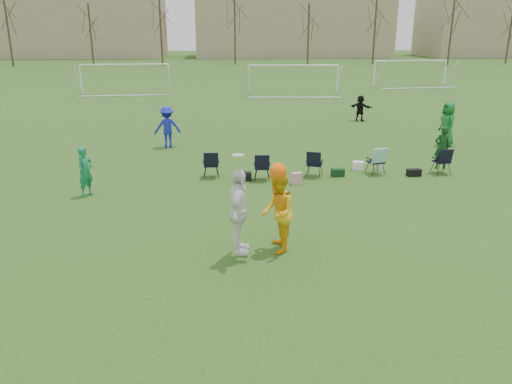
{
  "coord_description": "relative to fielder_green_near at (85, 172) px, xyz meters",
  "views": [
    {
      "loc": [
        -1.55,
        -9.62,
        5.1
      ],
      "look_at": [
        -0.84,
        2.24,
        1.25
      ],
      "focal_mm": 35.0,
      "sensor_mm": 36.0,
      "label": 1
    }
  ],
  "objects": [
    {
      "name": "ground",
      "position": [
        6.08,
        -6.02,
        -0.81
      ],
      "size": [
        260.0,
        260.0,
        0.0
      ],
      "primitive_type": "plane",
      "color": "#214D18",
      "rests_on": "ground"
    },
    {
      "name": "building_row",
      "position": [
        12.8,
        89.98,
        5.18
      ],
      "size": [
        126.0,
        16.0,
        13.0
      ],
      "color": "tan",
      "rests_on": "ground"
    },
    {
      "name": "goal_left",
      "position": [
        -3.92,
        27.98,
        1.11
      ],
      "size": [
        7.39,
        0.76,
        2.46
      ],
      "rotation": [
        0.0,
        0.0,
        0.09
      ],
      "color": "white",
      "rests_on": "ground"
    },
    {
      "name": "sideline_setup",
      "position": [
        8.76,
        1.89,
        -0.28
      ],
      "size": [
        9.23,
        2.03,
        1.77
      ],
      "color": "#0F3A15",
      "rests_on": "ground"
    },
    {
      "name": "fielder_black",
      "position": [
        12.42,
        13.38,
        -0.06
      ],
      "size": [
        1.37,
        1.22,
        1.51
      ],
      "primitive_type": "imported",
      "rotation": [
        0.0,
        0.0,
        2.47
      ],
      "color": "black",
      "rests_on": "ground"
    },
    {
      "name": "fielder_green_near",
      "position": [
        0.0,
        0.0,
        0.0
      ],
      "size": [
        0.62,
        0.7,
        1.62
      ],
      "primitive_type": "imported",
      "rotation": [
        0.0,
        0.0,
        1.09
      ],
      "color": "#167B4E",
      "rests_on": "ground"
    },
    {
      "name": "fielder_blue",
      "position": [
        1.84,
        7.0,
        0.12
      ],
      "size": [
        1.34,
        0.97,
        1.86
      ],
      "primitive_type": "imported",
      "rotation": [
        0.0,
        0.0,
        3.39
      ],
      "color": "#1622AB",
      "rests_on": "ground"
    },
    {
      "name": "fielder_green_far",
      "position": [
        14.67,
        6.52,
        0.2
      ],
      "size": [
        0.73,
        1.04,
        2.02
      ],
      "primitive_type": "imported",
      "rotation": [
        0.0,
        0.0,
        -1.48
      ],
      "color": "#126A28",
      "rests_on": "ground"
    },
    {
      "name": "goal_right",
      "position": [
        22.08,
        31.98,
        1.11
      ],
      "size": [
        7.35,
        1.14,
        2.46
      ],
      "rotation": [
        0.0,
        0.0,
        0.14
      ],
      "color": "white",
      "rests_on": "ground"
    },
    {
      "name": "center_contest",
      "position": [
        5.3,
        -4.76,
        0.28
      ],
      "size": [
        1.64,
        1.52,
        2.52
      ],
      "color": "white",
      "rests_on": "ground"
    },
    {
      "name": "goal_mid",
      "position": [
        10.08,
        25.98,
        1.11
      ],
      "size": [
        7.4,
        0.63,
        2.46
      ],
      "rotation": [
        0.0,
        0.0,
        -0.07
      ],
      "color": "white",
      "rests_on": "ground"
    },
    {
      "name": "tree_line",
      "position": [
        6.32,
        63.82,
        4.28
      ],
      "size": [
        110.28,
        3.28,
        11.4
      ],
      "color": "#382B21",
      "rests_on": "ground"
    }
  ]
}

